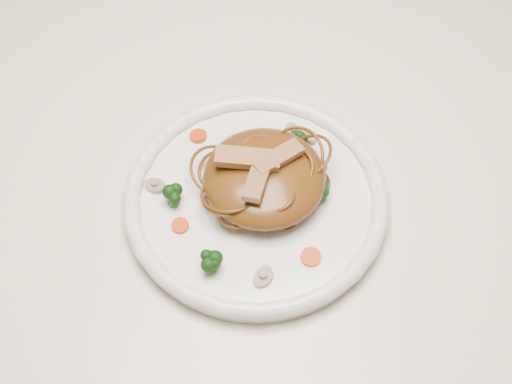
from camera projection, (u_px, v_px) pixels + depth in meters
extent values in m
cube|color=beige|center=(251.00, 185.00, 0.91)|extent=(1.20, 0.80, 0.04)
cylinder|color=brown|center=(464.00, 96.00, 1.48)|extent=(0.06, 0.06, 0.71)
cylinder|color=white|center=(256.00, 203.00, 0.86)|extent=(0.37, 0.37, 0.02)
ellipsoid|color=#5D3711|center=(264.00, 177.00, 0.84)|extent=(0.17, 0.17, 0.05)
cube|color=tan|center=(278.00, 158.00, 0.82)|extent=(0.06, 0.04, 0.01)
cube|color=tan|center=(248.00, 158.00, 0.82)|extent=(0.08, 0.05, 0.01)
cube|color=tan|center=(258.00, 177.00, 0.80)|extent=(0.05, 0.07, 0.01)
cylinder|color=#E64408|center=(285.00, 145.00, 0.89)|extent=(0.03, 0.03, 0.00)
cylinder|color=#E64408|center=(180.00, 226.00, 0.83)|extent=(0.03, 0.03, 0.00)
cylinder|color=#E64408|center=(319.00, 166.00, 0.87)|extent=(0.02, 0.02, 0.00)
cylinder|color=#E64408|center=(198.00, 136.00, 0.90)|extent=(0.03, 0.03, 0.00)
cylinder|color=#E64408|center=(311.00, 257.00, 0.81)|extent=(0.03, 0.03, 0.00)
cylinder|color=tan|center=(263.00, 277.00, 0.79)|extent=(0.04, 0.04, 0.01)
cylinder|color=tan|center=(310.00, 137.00, 0.90)|extent=(0.02, 0.02, 0.01)
cylinder|color=tan|center=(155.00, 186.00, 0.86)|extent=(0.04, 0.04, 0.01)
cylinder|color=tan|center=(293.00, 132.00, 0.90)|extent=(0.03, 0.03, 0.01)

